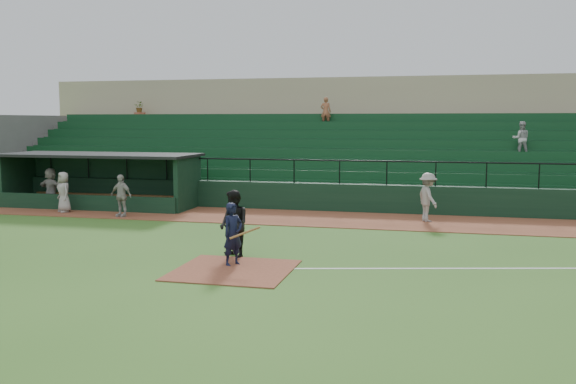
# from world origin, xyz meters

# --- Properties ---
(ground) EXTENTS (90.00, 90.00, 0.00)m
(ground) POSITION_xyz_m (0.00, 0.00, 0.00)
(ground) COLOR #305A1D
(ground) RESTS_ON ground
(warning_track) EXTENTS (40.00, 4.00, 0.03)m
(warning_track) POSITION_xyz_m (0.00, 8.00, 0.01)
(warning_track) COLOR brown
(warning_track) RESTS_ON ground
(home_plate_dirt) EXTENTS (3.00, 3.00, 0.03)m
(home_plate_dirt) POSITION_xyz_m (0.00, -1.00, 0.01)
(home_plate_dirt) COLOR brown
(home_plate_dirt) RESTS_ON ground
(foul_line) EXTENTS (17.49, 4.44, 0.01)m
(foul_line) POSITION_xyz_m (8.00, 1.20, 0.01)
(foul_line) COLOR white
(foul_line) RESTS_ON ground
(stadium_structure) EXTENTS (38.00, 13.08, 6.40)m
(stadium_structure) POSITION_xyz_m (-0.00, 16.46, 2.30)
(stadium_structure) COLOR black
(stadium_structure) RESTS_ON ground
(dugout) EXTENTS (8.90, 3.20, 2.42)m
(dugout) POSITION_xyz_m (-9.75, 9.56, 1.33)
(dugout) COLOR black
(dugout) RESTS_ON ground
(batter_at_plate) EXTENTS (1.13, 0.75, 1.71)m
(batter_at_plate) POSITION_xyz_m (-0.19, -0.46, 0.86)
(batter_at_plate) COLOR black
(batter_at_plate) RESTS_ON ground
(umpire) EXTENTS (1.19, 1.17, 1.93)m
(umpire) POSITION_xyz_m (-0.49, 0.54, 0.97)
(umpire) COLOR black
(umpire) RESTS_ON ground
(runner) EXTENTS (1.17, 1.40, 1.88)m
(runner) POSITION_xyz_m (4.75, 8.22, 0.97)
(runner) COLOR gray
(runner) RESTS_ON warning_track
(dugout_player_a) EXTENTS (1.06, 0.60, 1.71)m
(dugout_player_a) POSITION_xyz_m (-7.34, 6.56, 0.88)
(dugout_player_a) COLOR #A9A39E
(dugout_player_a) RESTS_ON warning_track
(dugout_player_b) EXTENTS (1.00, 0.94, 1.71)m
(dugout_player_b) POSITION_xyz_m (-10.30, 7.10, 0.89)
(dugout_player_b) COLOR #9E9894
(dugout_player_b) RESTS_ON warning_track
(dugout_player_c) EXTENTS (1.70, 0.85, 1.75)m
(dugout_player_c) POSITION_xyz_m (-11.84, 8.46, 0.91)
(dugout_player_c) COLOR #ADA7A2
(dugout_player_c) RESTS_ON warning_track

